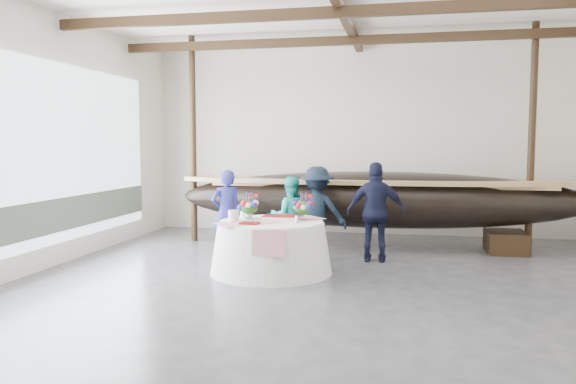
# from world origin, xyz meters

# --- Properties ---
(floor) EXTENTS (10.00, 12.00, 0.01)m
(floor) POSITION_xyz_m (0.00, 0.00, 0.00)
(floor) COLOR #3D3D42
(floor) RESTS_ON ground
(wall_back) EXTENTS (10.00, 0.02, 4.50)m
(wall_back) POSITION_xyz_m (0.00, 6.00, 2.25)
(wall_back) COLOR silver
(wall_back) RESTS_ON ground
(wall_front) EXTENTS (10.00, 0.02, 4.50)m
(wall_front) POSITION_xyz_m (0.00, -6.00, 2.25)
(wall_front) COLOR silver
(wall_front) RESTS_ON ground
(wall_left) EXTENTS (0.02, 12.00, 4.50)m
(wall_left) POSITION_xyz_m (-5.00, 0.00, 2.25)
(wall_left) COLOR silver
(wall_left) RESTS_ON ground
(pavilion_structure) EXTENTS (9.80, 11.76, 4.50)m
(pavilion_structure) POSITION_xyz_m (0.00, 0.73, 4.00)
(pavilion_structure) COLOR black
(pavilion_structure) RESTS_ON ground
(open_bay) EXTENTS (0.03, 7.00, 3.20)m
(open_bay) POSITION_xyz_m (-4.95, 1.00, 1.83)
(open_bay) COLOR silver
(open_bay) RESTS_ON ground
(longboat_display) EXTENTS (8.50, 1.70, 1.59)m
(longboat_display) POSITION_xyz_m (0.53, 4.14, 1.02)
(longboat_display) COLOR black
(longboat_display) RESTS_ON ground
(banquet_table) EXTENTS (2.05, 2.05, 0.88)m
(banquet_table) POSITION_xyz_m (-1.10, 1.49, 0.44)
(banquet_table) COLOR white
(banquet_table) RESTS_ON ground
(tabletop_items) EXTENTS (1.76, 1.69, 0.40)m
(tabletop_items) POSITION_xyz_m (-1.13, 1.65, 1.02)
(tabletop_items) COLOR red
(tabletop_items) RESTS_ON banquet_table
(guest_woman_blue) EXTENTS (0.72, 0.69, 1.67)m
(guest_woman_blue) POSITION_xyz_m (-2.30, 2.73, 0.83)
(guest_woman_blue) COLOR navy
(guest_woman_blue) RESTS_ON ground
(guest_woman_teal) EXTENTS (0.88, 0.77, 1.54)m
(guest_woman_teal) POSITION_xyz_m (-1.08, 2.95, 0.77)
(guest_woman_teal) COLOR #23B5AC
(guest_woman_teal) RESTS_ON ground
(guest_man_left) EXTENTS (1.13, 0.66, 1.74)m
(guest_man_left) POSITION_xyz_m (-0.55, 2.93, 0.87)
(guest_man_left) COLOR black
(guest_man_left) RESTS_ON ground
(guest_man_right) EXTENTS (1.09, 0.48, 1.84)m
(guest_man_right) POSITION_xyz_m (0.58, 2.75, 0.92)
(guest_man_right) COLOR black
(guest_man_right) RESTS_ON ground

